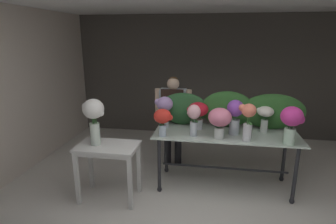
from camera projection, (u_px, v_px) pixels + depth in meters
name	position (u px, v px, depth m)	size (l,w,h in m)	color
ground_plane	(206.00, 172.00, 4.48)	(8.49, 8.49, 0.00)	silver
wall_back	(211.00, 77.00, 5.97)	(5.96, 0.12, 2.61)	#4C4742
wall_left	(30.00, 88.00, 4.60)	(0.12, 3.98, 2.61)	beige
display_table_glass	(225.00, 141.00, 3.90)	(2.00, 0.80, 0.84)	silver
side_table_white	(108.00, 153.00, 3.61)	(0.79, 0.50, 0.77)	white
florist	(173.00, 112.00, 4.54)	(0.61, 0.24, 1.52)	#232328
foliage_backdrop	(231.00, 110.00, 4.05)	(2.13, 0.25, 0.54)	#28562D
vase_crimson_snapdragons	(198.00, 112.00, 3.95)	(0.31, 0.29, 0.40)	silver
vase_violet_peonies	(235.00, 114.00, 3.73)	(0.24, 0.22, 0.49)	silver
vase_ivory_stock	(265.00, 115.00, 3.82)	(0.23, 0.23, 0.37)	silver
vase_blush_freesia	(194.00, 117.00, 3.67)	(0.18, 0.18, 0.44)	silver
vase_lilac_roses	(164.00, 108.00, 4.00)	(0.27, 0.24, 0.47)	silver
vase_magenta_dahlias	(292.00, 121.00, 3.36)	(0.28, 0.27, 0.49)	silver
vase_coral_ranunculus	(248.00, 119.00, 3.48)	(0.22, 0.19, 0.50)	silver
vase_rosy_anemones	(220.00, 119.00, 3.57)	(0.30, 0.30, 0.42)	silver
vase_scarlet_lilies	(163.00, 119.00, 3.66)	(0.26, 0.24, 0.38)	silver
vase_white_roses_tall	(94.00, 115.00, 3.50)	(0.28, 0.27, 0.61)	silver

